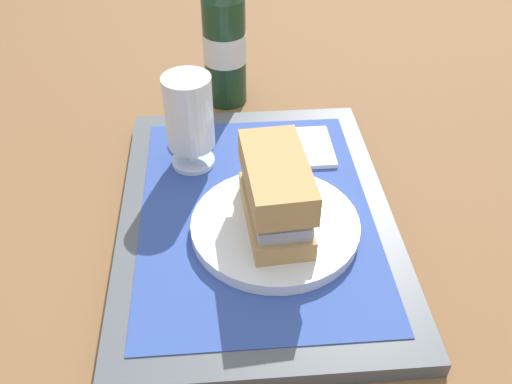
{
  "coord_description": "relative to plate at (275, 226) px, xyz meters",
  "views": [
    {
      "loc": [
        -0.49,
        0.04,
        0.46
      ],
      "look_at": [
        0.0,
        0.0,
        0.05
      ],
      "focal_mm": 39.19,
      "sensor_mm": 36.0,
      "label": 1
    }
  ],
  "objects": [
    {
      "name": "plate",
      "position": [
        0.0,
        0.0,
        0.0
      ],
      "size": [
        0.19,
        0.19,
        0.01
      ],
      "primitive_type": "cylinder",
      "color": "white",
      "rests_on": "placemat"
    },
    {
      "name": "sandwich",
      "position": [
        0.0,
        0.0,
        0.05
      ],
      "size": [
        0.14,
        0.07,
        0.08
      ],
      "rotation": [
        0.0,
        0.0,
        0.08
      ],
      "color": "tan",
      "rests_on": "plate"
    },
    {
      "name": "beer_bottle",
      "position": [
        0.33,
        0.04,
        0.08
      ],
      "size": [
        0.07,
        0.07,
        0.27
      ],
      "color": "#19381E",
      "rests_on": "ground_plane"
    },
    {
      "name": "ground_plane",
      "position": [
        0.04,
        0.02,
        -0.03
      ],
      "size": [
        3.0,
        3.0,
        0.0
      ],
      "primitive_type": "plane",
      "color": "brown"
    },
    {
      "name": "beer_glass",
      "position": [
        0.14,
        0.09,
        0.06
      ],
      "size": [
        0.06,
        0.06,
        0.12
      ],
      "color": "silver",
      "rests_on": "placemat"
    },
    {
      "name": "napkin_folded",
      "position": [
        0.15,
        -0.06,
        -0.0
      ],
      "size": [
        0.09,
        0.07,
        0.01
      ],
      "primitive_type": "cube",
      "color": "white",
      "rests_on": "placemat"
    },
    {
      "name": "placemat",
      "position": [
        0.04,
        0.02,
        -0.01
      ],
      "size": [
        0.38,
        0.27,
        0.0
      ],
      "primitive_type": "cube",
      "color": "#2D4793",
      "rests_on": "tray"
    },
    {
      "name": "tray",
      "position": [
        0.04,
        0.02,
        -0.02
      ],
      "size": [
        0.44,
        0.32,
        0.02
      ],
      "primitive_type": "cube",
      "color": "#4C5156",
      "rests_on": "ground_plane"
    }
  ]
}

